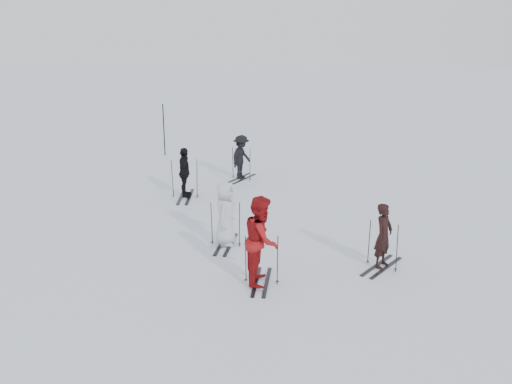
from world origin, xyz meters
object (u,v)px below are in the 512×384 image
skier_grey (225,214)px  piste_marker (164,130)px  skier_red (262,241)px  skier_uphill_left (185,173)px  skier_near_dark (383,237)px  skier_uphill_far (241,158)px

skier_grey → piste_marker: size_ratio=0.75×
skier_red → skier_uphill_left: size_ratio=1.21×
skier_near_dark → skier_uphill_left: size_ratio=0.94×
skier_near_dark → skier_uphill_far: bearing=62.3°
piste_marker → skier_grey: bearing=-67.4°
skier_uphill_left → skier_uphill_far: skier_uphill_left is taller
skier_near_dark → skier_grey: skier_grey is taller
skier_grey → piste_marker: piste_marker is taller
skier_near_dark → skier_grey: size_ratio=0.92×
skier_near_dark → skier_uphill_far: size_ratio=0.96×
skier_near_dark → skier_uphill_left: bearing=81.8°
skier_uphill_left → skier_near_dark: bearing=-136.0°
skier_near_dark → skier_red: skier_red is taller
skier_near_dark → skier_grey: (-3.91, 1.04, 0.07)m
skier_red → skier_uphill_left: bearing=27.3°
skier_red → skier_uphill_far: skier_red is taller
piste_marker → skier_uphill_left: bearing=-69.7°
skier_red → skier_grey: bearing=28.4°
skier_near_dark → skier_red: size_ratio=0.78×
skier_grey → skier_uphill_left: size_ratio=1.02×
skier_near_dark → skier_uphill_left: (-5.88, 5.09, 0.05)m
skier_grey → skier_uphill_far: skier_grey is taller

